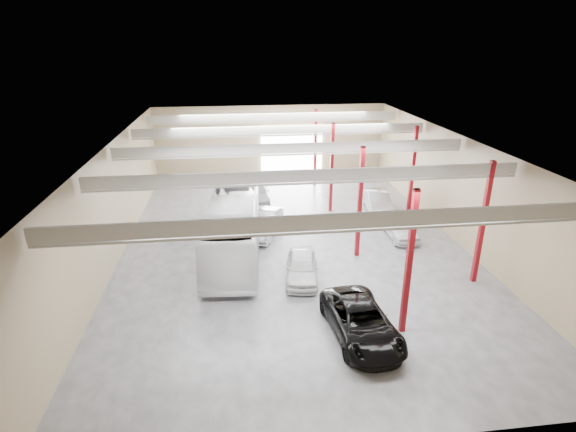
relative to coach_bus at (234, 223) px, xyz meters
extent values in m
cube|color=#4B4B50|center=(3.83, 0.16, -1.83)|extent=(22.00, 32.00, 0.01)
cube|color=beige|center=(3.83, 0.16, 5.17)|extent=(22.00, 32.00, 0.12)
cube|color=#7E6F4F|center=(3.83, 16.16, 1.67)|extent=(22.00, 0.12, 7.00)
cube|color=#7E6F4F|center=(3.83, -15.84, 1.67)|extent=(22.00, 0.12, 7.00)
cube|color=#7E6F4F|center=(-7.17, 0.16, 1.67)|extent=(0.12, 32.00, 7.00)
cube|color=#7E6F4F|center=(14.83, 0.16, 1.67)|extent=(0.12, 32.00, 7.00)
cube|color=white|center=(5.83, 16.01, 0.67)|extent=(6.00, 0.20, 5.00)
cube|color=maroon|center=(7.63, -9.84, 1.67)|extent=(0.25, 0.25, 7.00)
cube|color=maroon|center=(7.63, -1.84, 1.67)|extent=(0.25, 0.25, 7.00)
cube|color=maroon|center=(7.63, 6.16, 1.67)|extent=(0.25, 0.25, 7.00)
cube|color=maroon|center=(7.63, 13.16, 1.67)|extent=(0.25, 0.25, 7.00)
cube|color=maroon|center=(13.33, -5.84, 1.67)|extent=(0.25, 0.25, 7.00)
cube|color=maroon|center=(13.33, 4.16, 1.67)|extent=(0.25, 0.25, 7.00)
cube|color=#B1B1AC|center=(3.83, -11.84, 4.72)|extent=(21.60, 0.15, 0.60)
cube|color=#B1B1AC|center=(3.83, -11.84, 4.32)|extent=(21.60, 0.10, 0.10)
cube|color=#B1B1AC|center=(3.83, -5.84, 4.72)|extent=(21.60, 0.15, 0.60)
cube|color=#B1B1AC|center=(3.83, -5.84, 4.32)|extent=(21.60, 0.10, 0.10)
cube|color=#B1B1AC|center=(3.83, 0.16, 4.72)|extent=(21.60, 0.15, 0.60)
cube|color=#B1B1AC|center=(3.83, 0.16, 4.32)|extent=(21.60, 0.10, 0.10)
cube|color=#B1B1AC|center=(3.83, 6.16, 4.72)|extent=(21.60, 0.15, 0.60)
cube|color=#B1B1AC|center=(3.83, 6.16, 4.32)|extent=(21.60, 0.10, 0.10)
cube|color=#B1B1AC|center=(3.83, 12.16, 4.72)|extent=(21.60, 0.15, 0.60)
cube|color=#B1B1AC|center=(3.83, 12.16, 4.32)|extent=(21.60, 0.10, 0.10)
imported|color=white|center=(0.00, 0.00, 0.00)|extent=(3.98, 13.30, 3.65)
imported|color=black|center=(5.57, -10.03, -1.04)|extent=(3.07, 5.88, 1.58)
imported|color=silver|center=(3.71, -4.40, -1.07)|extent=(2.43, 4.64, 1.51)
imported|color=#B3B4B8|center=(2.03, 2.20, -1.00)|extent=(3.32, 5.34, 1.66)
imported|color=gray|center=(1.83, 9.16, -1.03)|extent=(2.25, 5.50, 1.59)
imported|color=#A5A4A9|center=(11.35, 5.75, -1.03)|extent=(2.23, 5.02, 1.60)
imported|color=white|center=(11.31, 0.55, -1.11)|extent=(1.75, 4.23, 1.43)
camera|label=1|loc=(0.12, -26.72, 10.93)|focal=28.00mm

